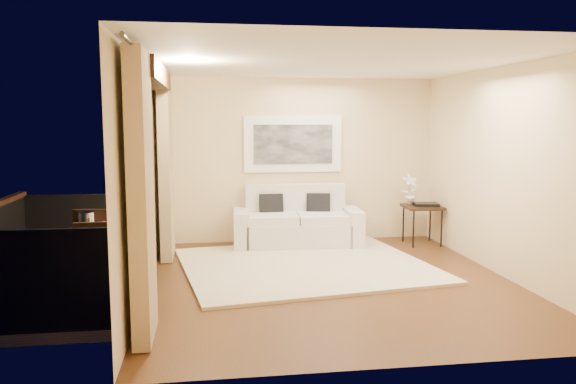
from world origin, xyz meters
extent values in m
plane|color=#543118|center=(0.00, 0.00, 0.00)|extent=(5.00, 5.00, 0.00)
plane|color=white|center=(0.00, 0.00, 2.70)|extent=(5.00, 5.00, 0.00)
plane|color=beige|center=(0.00, 2.50, 1.35)|extent=(4.50, 0.00, 4.50)
plane|color=beige|center=(0.00, -2.50, 1.35)|extent=(4.50, 0.00, 4.50)
plane|color=beige|center=(2.25, 0.00, 1.35)|extent=(0.00, 5.00, 5.00)
plane|color=beige|center=(-2.25, 1.85, 1.35)|extent=(0.00, 2.70, 2.70)
plane|color=beige|center=(-2.25, -1.85, 1.35)|extent=(0.00, 2.70, 2.70)
plane|color=beige|center=(-2.25, 0.00, 2.55)|extent=(0.00, 2.40, 2.40)
cube|color=black|center=(-2.13, 0.00, 2.52)|extent=(0.28, 2.40, 0.22)
cube|color=#605B56|center=(-3.15, 0.00, -0.06)|extent=(1.80, 2.60, 0.12)
cube|color=black|center=(-3.15, 1.27, 0.50)|extent=(1.80, 0.06, 1.00)
cube|color=black|center=(-3.15, -1.27, 0.50)|extent=(1.80, 0.06, 1.00)
cube|color=tan|center=(-2.11, 1.55, 1.32)|extent=(0.16, 0.75, 2.62)
cube|color=tan|center=(-2.11, -1.55, 1.32)|extent=(0.16, 0.75, 2.62)
cylinder|color=#4C473F|center=(-2.11, 0.00, 2.63)|extent=(0.04, 4.80, 0.04)
cube|color=white|center=(-0.11, 2.47, 1.62)|extent=(1.62, 0.05, 0.92)
cube|color=black|center=(-0.11, 2.44, 1.62)|extent=(1.30, 0.02, 0.64)
cube|color=beige|center=(-0.20, 0.76, 0.02)|extent=(3.66, 3.31, 0.04)
cube|color=silver|center=(-0.11, 2.02, 0.20)|extent=(1.68, 0.95, 0.40)
cube|color=silver|center=(-0.09, 2.36, 0.58)|extent=(1.64, 0.30, 0.79)
cube|color=silver|center=(-1.00, 2.07, 0.30)|extent=(0.27, 0.88, 0.60)
cube|color=silver|center=(0.78, 1.97, 0.30)|extent=(0.27, 0.88, 0.60)
cube|color=silver|center=(-0.51, 2.01, 0.47)|extent=(0.81, 0.81, 0.13)
cube|color=silver|center=(0.28, 1.97, 0.47)|extent=(0.81, 0.81, 0.13)
cube|color=black|center=(-0.50, 2.23, 0.63)|extent=(0.39, 0.19, 0.39)
cube|color=black|center=(0.26, 2.19, 0.63)|extent=(0.41, 0.24, 0.39)
cube|color=black|center=(1.93, 1.90, 0.61)|extent=(0.61, 0.61, 0.04)
cylinder|color=black|center=(1.70, 1.66, 0.30)|extent=(0.03, 0.03, 0.59)
cylinder|color=black|center=(2.16, 1.66, 0.30)|extent=(0.03, 0.03, 0.59)
cylinder|color=black|center=(1.70, 2.13, 0.30)|extent=(0.03, 0.03, 0.59)
cylinder|color=black|center=(2.16, 2.13, 0.30)|extent=(0.03, 0.03, 0.59)
cube|color=black|center=(1.97, 1.85, 0.66)|extent=(0.42, 0.34, 0.05)
imported|color=white|center=(1.77, 2.04, 0.89)|extent=(0.29, 0.22, 0.51)
cube|color=black|center=(-2.77, -0.12, 0.73)|extent=(0.76, 0.76, 0.05)
cylinder|color=black|center=(-3.03, -0.38, 0.35)|extent=(0.04, 0.04, 0.70)
cylinder|color=black|center=(-2.51, -0.38, 0.35)|extent=(0.04, 0.04, 0.70)
cylinder|color=black|center=(-3.03, 0.14, 0.35)|extent=(0.04, 0.04, 0.70)
cylinder|color=black|center=(-2.51, 0.14, 0.35)|extent=(0.04, 0.04, 0.70)
cube|color=black|center=(-2.88, 0.31, 0.44)|extent=(0.45, 0.45, 0.05)
cube|color=black|center=(-2.89, 0.13, 0.69)|extent=(0.42, 0.08, 0.54)
cylinder|color=black|center=(-2.70, 0.47, 0.21)|extent=(0.03, 0.03, 0.43)
cylinder|color=black|center=(-3.03, 0.49, 0.21)|extent=(0.03, 0.03, 0.43)
cylinder|color=black|center=(-2.72, 0.13, 0.21)|extent=(0.03, 0.03, 0.43)
cylinder|color=black|center=(-3.06, 0.16, 0.21)|extent=(0.03, 0.03, 0.43)
cube|color=black|center=(-2.71, -0.82, 0.43)|extent=(0.43, 0.43, 0.05)
cube|color=black|center=(-2.72, -0.63, 0.68)|extent=(0.41, 0.08, 0.53)
cylinder|color=black|center=(-2.86, -0.99, 0.21)|extent=(0.03, 0.03, 0.42)
cylinder|color=black|center=(-2.53, -0.97, 0.21)|extent=(0.03, 0.03, 0.42)
cylinder|color=black|center=(-2.88, -0.66, 0.21)|extent=(0.03, 0.03, 0.42)
cylinder|color=black|center=(-2.56, -0.64, 0.21)|extent=(0.03, 0.03, 0.42)
cylinder|color=silver|center=(-2.91, -0.03, 0.85)|extent=(0.18, 0.18, 0.20)
cylinder|color=red|center=(-2.74, 0.06, 0.79)|extent=(0.06, 0.06, 0.07)
cylinder|color=white|center=(-2.83, -0.27, 0.84)|extent=(0.04, 0.04, 0.18)
cylinder|color=white|center=(-2.69, -0.24, 0.81)|extent=(0.06, 0.06, 0.12)
cylinder|color=white|center=(-2.56, -0.07, 0.81)|extent=(0.06, 0.06, 0.12)
camera|label=1|loc=(-1.51, -6.69, 2.01)|focal=35.00mm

